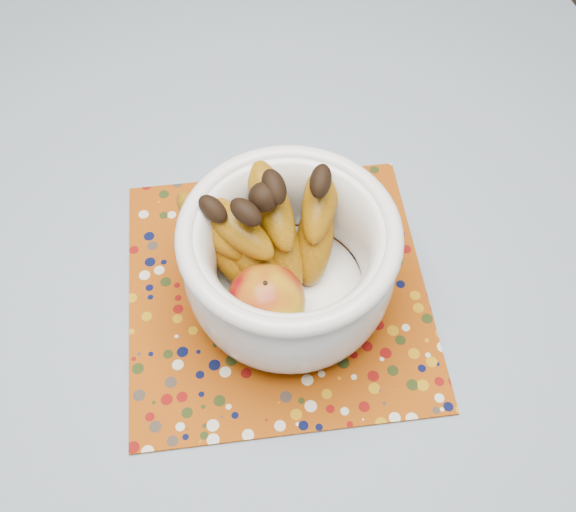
{
  "coord_description": "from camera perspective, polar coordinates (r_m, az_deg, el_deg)",
  "views": [
    {
      "loc": [
        -0.06,
        -0.51,
        1.49
      ],
      "look_at": [
        0.05,
        -0.12,
        0.85
      ],
      "focal_mm": 42.0,
      "sensor_mm": 36.0,
      "label": 1
    }
  ],
  "objects": [
    {
      "name": "fruit_bowl",
      "position": [
        0.76,
        -0.75,
        0.26
      ],
      "size": [
        0.27,
        0.25,
        0.18
      ],
      "color": "white",
      "rests_on": "placemat"
    },
    {
      "name": "placemat",
      "position": [
        0.84,
        -0.89,
        -2.93
      ],
      "size": [
        0.41,
        0.41,
        0.0
      ],
      "primitive_type": "cube",
      "rotation": [
        0.0,
        0.0,
        -0.15
      ],
      "color": "#8D3A07",
      "rests_on": "tablecloth"
    },
    {
      "name": "table",
      "position": [
        0.96,
        -4.49,
        -0.45
      ],
      "size": [
        1.2,
        1.2,
        0.75
      ],
      "color": "brown",
      "rests_on": "ground"
    },
    {
      "name": "tablecloth",
      "position": [
        0.9,
        -4.83,
        2.31
      ],
      "size": [
        1.32,
        1.32,
        0.01
      ],
      "primitive_type": "cube",
      "color": "slate",
      "rests_on": "table"
    }
  ]
}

